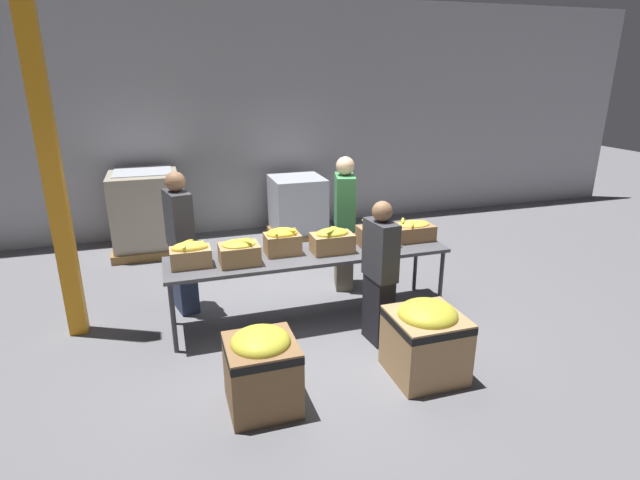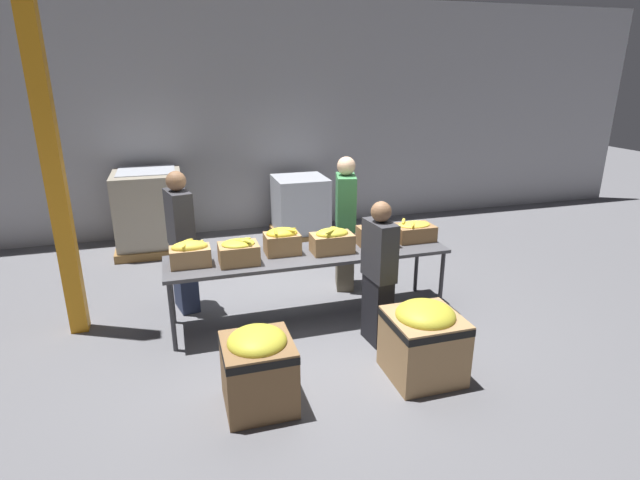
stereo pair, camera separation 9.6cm
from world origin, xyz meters
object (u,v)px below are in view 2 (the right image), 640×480
Objects in this scene: banana_box_2 at (282,240)px; support_pillar at (51,153)px; sorting_table at (309,257)px; banana_box_0 at (190,253)px; volunteer_1 at (379,275)px; banana_box_1 at (239,251)px; banana_box_3 at (332,240)px; volunteer_2 at (182,243)px; volunteer_0 at (345,224)px; pallet_stack_1 at (150,212)px; banana_box_5 at (414,231)px; pallet_stack_0 at (151,210)px; pallet_stack_2 at (300,208)px; donation_bin_1 at (424,338)px; banana_box_4 at (377,234)px; donation_bin_0 at (258,366)px.

support_pillar reaches higher than banana_box_2.
banana_box_0 reaches higher than sorting_table.
banana_box_1 is at bearing 58.31° from volunteer_1.
banana_box_3 is 0.28× the size of volunteer_2.
banana_box_2 is at bearing 48.42° from volunteer_2.
sorting_table is 1.33m from banana_box_0.
pallet_stack_1 is (-2.51, 2.31, -0.25)m from volunteer_0.
sorting_table is 0.92m from volunteer_1.
pallet_stack_0 is at bearing 135.61° from banana_box_5.
banana_box_5 is 0.44× the size of pallet_stack_2.
banana_box_3 is 1.59m from donation_bin_1.
volunteer_1 is 3.74m from pallet_stack_2.
pallet_stack_2 reaches higher than sorting_table.
support_pillar reaches higher than banana_box_0.
banana_box_2 is 0.89× the size of banana_box_4.
banana_box_3 is 3.06m from support_pillar.
banana_box_0 is 1.71m from support_pillar.
volunteer_0 reaches higher than pallet_stack_1.
banana_box_1 is 0.24× the size of volunteer_0.
volunteer_2 is (-1.93, 1.41, 0.08)m from volunteer_1.
pallet_stack_1 is (-3.17, 2.97, -0.30)m from banana_box_5.
support_pillar is at bearing -106.40° from pallet_stack_1.
banana_box_2 is at bearing 167.50° from banana_box_3.
banana_box_5 is at bearing 67.39° from donation_bin_1.
banana_box_2 is at bearing 4.36° from banana_box_0.
pallet_stack_2 is at bearing -4.35° from pallet_stack_0.
donation_bin_0 is 4.61m from pallet_stack_1.
banana_box_5 reaches higher than sorting_table.
banana_box_4 is at bearing 26.36° from volunteer_0.
volunteer_0 reaches higher than banana_box_2.
pallet_stack_0 is (-2.36, 3.92, -0.14)m from volunteer_1.
banana_box_3 is (0.55, -0.12, -0.01)m from banana_box_2.
banana_box_1 is 0.56× the size of donation_bin_1.
support_pillar is (-1.19, -0.21, 1.15)m from volunteer_2.
volunteer_2 is 1.33× the size of pallet_stack_0.
sorting_table is at bearing -59.17° from pallet_stack_1.
pallet_stack_2 is at bearing 70.99° from donation_bin_0.
banana_box_3 reaches higher than donation_bin_1.
donation_bin_0 is (0.52, -2.13, -0.46)m from volunteer_2.
support_pillar reaches higher than sorting_table.
banana_box_4 is at bearing -48.77° from pallet_stack_1.
banana_box_0 is 3.62m from pallet_stack_2.
banana_box_4 is 0.41× the size of pallet_stack_2.
donation_bin_1 is at bearing -94.97° from banana_box_4.
banana_box_0 is at bearing 62.19° from volunteer_1.
banana_box_0 is at bearing 144.19° from donation_bin_1.
banana_box_0 is 1.00× the size of banana_box_1.
donation_bin_1 is at bearing -89.45° from pallet_stack_2.
pallet_stack_2 is (-0.17, 2.98, -0.45)m from banana_box_4.
banana_box_0 is 0.24× the size of volunteer_0.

